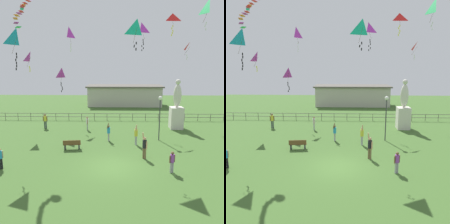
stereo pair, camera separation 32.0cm
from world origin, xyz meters
TOP-DOWN VIEW (x-y plane):
  - ground_plane at (0.00, 0.00)m, footprint 80.00×80.00m
  - statue_monument at (7.01, 10.40)m, footprint 1.41×1.41m
  - lamppost at (4.31, 6.04)m, footprint 0.36×0.36m
  - park_bench at (-3.63, 3.36)m, footprint 1.54×0.58m
  - person_0 at (1.98, 4.66)m, footprint 0.31×0.52m
  - person_1 at (-8.02, 9.99)m, footprint 0.51×0.32m
  - person_2 at (-7.86, -0.55)m, footprint 0.30×0.40m
  - person_3 at (3.98, -0.82)m, footprint 0.42×0.28m
  - person_4 at (-0.55, 5.66)m, footprint 0.32×0.47m
  - person_5 at (-3.08, 9.35)m, footprint 0.28×0.45m
  - person_6 at (2.40, 1.51)m, footprint 0.40×0.51m
  - kite_0 at (1.69, 2.25)m, footprint 1.23×1.05m
  - kite_1 at (-7.09, 1.96)m, footprint 1.09×1.24m
  - kite_2 at (5.83, 9.50)m, footprint 1.17×0.66m
  - kite_3 at (-5.77, 14.07)m, footprint 0.93×1.08m
  - kite_4 at (-8.91, 9.29)m, footprint 0.81×1.19m
  - kite_5 at (8.83, 13.06)m, footprint 1.06×1.34m
  - kite_6 at (7.50, 4.25)m, footprint 0.96×0.97m
  - kite_7 at (2.91, 11.60)m, footprint 1.19×1.21m
  - kite_8 at (-5.58, 8.88)m, footprint 0.89×0.81m
  - waterfront_railing at (-0.31, 14.00)m, footprint 36.00×0.06m
  - pavilion_building at (1.51, 26.00)m, footprint 13.46×5.47m

SIDE VIEW (x-z plane):
  - ground_plane at x=0.00m, z-range 0.00..0.00m
  - park_bench at x=-3.63m, z-range 0.04..0.89m
  - waterfront_railing at x=-0.31m, z-range 0.16..1.11m
  - person_3 at x=3.98m, z-range 0.11..1.62m
  - person_5 at x=-3.08m, z-range 0.11..1.63m
  - person_2 at x=-7.86m, z-range 0.12..1.65m
  - person_4 at x=-0.55m, z-range 0.00..1.83m
  - person_0 at x=1.98m, z-range 0.00..1.94m
  - person_1 at x=-8.02m, z-range 0.13..1.83m
  - person_6 at x=2.40m, z-range 0.00..2.06m
  - pavilion_building at x=1.51m, z-range 0.02..3.61m
  - statue_monument at x=7.01m, z-range -0.81..4.81m
  - lamppost at x=4.31m, z-range 0.99..5.31m
  - kite_8 at x=-5.58m, z-range 4.95..7.50m
  - kite_4 at x=-8.91m, z-range 6.92..9.01m
  - kite_1 at x=-7.09m, z-range 7.57..10.54m
  - kite_5 at x=8.83m, z-range 8.27..10.31m
  - kite_0 at x=1.69m, z-range 8.72..10.87m
  - kite_3 at x=-5.77m, z-range 9.52..12.51m
  - kite_7 at x=2.91m, z-range 9.51..12.54m
  - kite_6 at x=7.50m, z-range 10.38..12.79m
  - kite_2 at x=5.83m, z-range 10.67..12.88m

